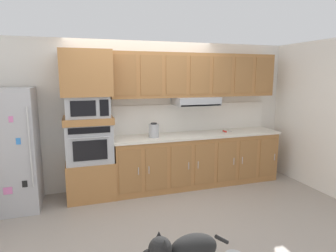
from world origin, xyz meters
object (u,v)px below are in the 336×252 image
at_px(refrigerator, 9,150).
at_px(dog, 186,250).
at_px(built_in_oven, 89,142).
at_px(microwave, 87,106).
at_px(screwdriver, 225,131).
at_px(electric_kettle, 154,130).

distance_m(refrigerator, dog, 2.96).
relative_size(built_in_oven, dog, 0.81).
xyz_separation_m(built_in_oven, microwave, (0.00, -0.00, 0.56)).
distance_m(refrigerator, built_in_oven, 1.11).
bearing_deg(screwdriver, microwave, 179.63).
distance_m(built_in_oven, microwave, 0.56).
bearing_deg(microwave, built_in_oven, 179.23).
relative_size(built_in_oven, microwave, 1.09).
xyz_separation_m(refrigerator, microwave, (1.11, 0.07, 0.58)).
xyz_separation_m(refrigerator, electric_kettle, (2.14, 0.02, 0.15)).
bearing_deg(refrigerator, built_in_oven, 3.49).
relative_size(refrigerator, built_in_oven, 2.51).
bearing_deg(microwave, electric_kettle, -2.62).
bearing_deg(built_in_oven, microwave, -0.77).
xyz_separation_m(microwave, screwdriver, (2.37, -0.02, -0.53)).
distance_m(screwdriver, electric_kettle, 1.34).
distance_m(built_in_oven, dog, 2.50).
bearing_deg(electric_kettle, built_in_oven, 177.38).
xyz_separation_m(screwdriver, dog, (-1.66, -2.32, -0.57)).
xyz_separation_m(microwave, dog, (0.71, -2.34, -1.10)).
height_order(electric_kettle, dog, electric_kettle).
distance_m(refrigerator, screwdriver, 3.48).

